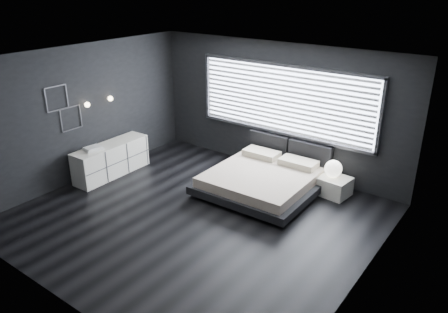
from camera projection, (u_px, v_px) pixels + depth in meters
The scene contains 12 objects.
room at pixel (194, 145), 7.35m from camera, with size 6.04×6.00×2.80m.
window at pixel (284, 100), 9.16m from camera, with size 4.14×0.09×1.52m.
headboard at pixel (289, 149), 9.40m from camera, with size 1.96×0.16×0.52m.
sconce_near at pixel (87, 105), 8.89m from camera, with size 0.18×0.11×0.11m.
sconce_far at pixel (110, 99), 9.34m from camera, with size 0.18×0.11×0.11m.
wall_art_upper at pixel (57, 98), 8.40m from camera, with size 0.01×0.48×0.48m.
wall_art_lower at pixel (71, 118), 8.77m from camera, with size 0.01×0.48×0.48m.
bed at pixel (262, 180), 8.71m from camera, with size 2.18×2.09×0.56m.
nightstand at pixel (333, 186), 8.64m from camera, with size 0.64×0.53×0.37m, color white.
orb_lamp at pixel (333, 169), 8.53m from camera, with size 0.34×0.34×0.34m, color white.
dresser at pixel (112, 159), 9.45m from camera, with size 0.53×1.77×0.71m.
book_stack at pixel (93, 148), 9.00m from camera, with size 0.35×0.41×0.07m.
Camera 1 is at (4.48, -5.22, 4.04)m, focal length 35.00 mm.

